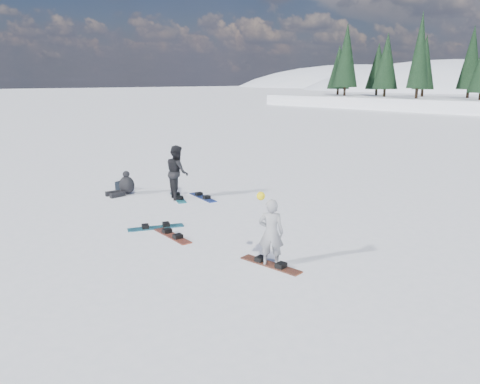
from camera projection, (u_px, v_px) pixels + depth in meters
The scene contains 10 objects.
ground at pixel (204, 233), 12.23m from camera, with size 420.00×420.00×0.00m, color white.
snowboarder_woman at pixel (271, 232), 9.95m from camera, with size 0.64×0.62×1.63m.
snowboarder_man at pixel (177, 172), 15.67m from camera, with size 0.88×0.68×1.81m, color black.
seated_rider at pixel (125, 185), 16.31m from camera, with size 0.62×1.00×0.83m.
gear_bag at pixel (122, 186), 17.02m from camera, with size 0.45×0.30×0.30m, color black.
snowboard_woman at pixel (271, 265), 10.12m from camera, with size 1.50×0.28×0.03m, color brown.
snowboard_man at pixel (178, 198), 15.87m from camera, with size 1.50×0.28×0.03m, color teal.
snowboard_loose_a at pixel (156, 228), 12.67m from camera, with size 1.50×0.28×0.03m, color #196F8A.
snowboard_loose_c at pixel (203, 197), 15.92m from camera, with size 1.50×0.28×0.03m, color navy.
snowboard_loose_b at pixel (172, 236), 11.99m from camera, with size 1.50×0.28×0.03m, color #953820.
Camera 1 is at (9.25, -7.13, 3.92)m, focal length 35.00 mm.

